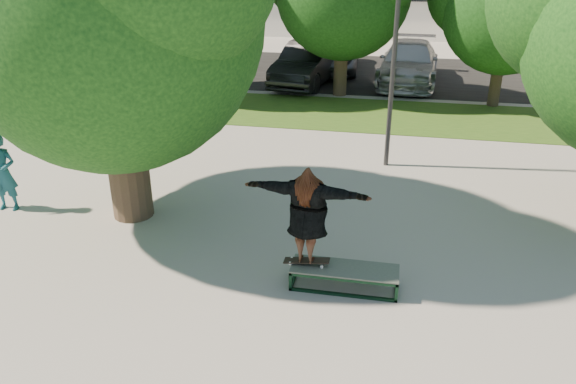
% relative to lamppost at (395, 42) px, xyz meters
% --- Properties ---
extents(ground, '(120.00, 120.00, 0.00)m').
position_rel_lamppost_xyz_m(ground, '(-1.00, -5.00, -3.15)').
color(ground, gray).
rests_on(ground, ground).
extents(grass_strip, '(30.00, 4.00, 0.02)m').
position_rel_lamppost_xyz_m(grass_strip, '(0.00, 4.50, -3.14)').
color(grass_strip, '#284C15').
rests_on(grass_strip, ground).
extents(asphalt_strip, '(40.00, 8.00, 0.01)m').
position_rel_lamppost_xyz_m(asphalt_strip, '(-1.00, 11.00, -3.15)').
color(asphalt_strip, black).
rests_on(asphalt_strip, ground).
extents(bg_tree_right, '(5.04, 4.31, 5.43)m').
position_rel_lamppost_xyz_m(bg_tree_right, '(3.43, 6.57, 0.34)').
color(bg_tree_right, '#38281E').
rests_on(bg_tree_right, ground).
extents(lamppost, '(0.25, 0.15, 6.11)m').
position_rel_lamppost_xyz_m(lamppost, '(0.00, 0.00, 0.00)').
color(lamppost, '#2D2D30').
rests_on(lamppost, ground).
extents(grind_box, '(1.80, 0.60, 0.38)m').
position_rel_lamppost_xyz_m(grind_box, '(-0.49, -5.87, -2.96)').
color(grind_box, black).
rests_on(grind_box, ground).
extents(skater_rig, '(2.13, 0.79, 1.77)m').
position_rel_lamppost_xyz_m(skater_rig, '(-1.14, -5.87, -1.85)').
color(skater_rig, white).
rests_on(skater_rig, grind_box).
extents(bystander, '(0.66, 0.47, 1.71)m').
position_rel_lamppost_xyz_m(bystander, '(-8.00, -4.25, -2.30)').
color(bystander, '#174B57').
rests_on(bystander, ground).
extents(car_silver_a, '(2.59, 4.76, 1.53)m').
position_rel_lamppost_xyz_m(car_silver_a, '(-10.00, 8.77, -2.38)').
color(car_silver_a, '#AAABAF').
rests_on(car_silver_a, asphalt_strip).
extents(car_dark, '(2.46, 5.18, 1.64)m').
position_rel_lamppost_xyz_m(car_dark, '(-3.49, 8.50, -2.33)').
color(car_dark, black).
rests_on(car_dark, asphalt_strip).
extents(car_grey, '(2.98, 5.63, 1.51)m').
position_rel_lamppost_xyz_m(car_grey, '(-3.00, 11.28, -2.40)').
color(car_grey, '#5A5A5F').
rests_on(car_grey, asphalt_strip).
extents(car_silver_b, '(2.60, 5.72, 1.62)m').
position_rel_lamppost_xyz_m(car_silver_b, '(0.52, 9.52, -2.34)').
color(car_silver_b, '#ABACB0').
rests_on(car_silver_b, asphalt_strip).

